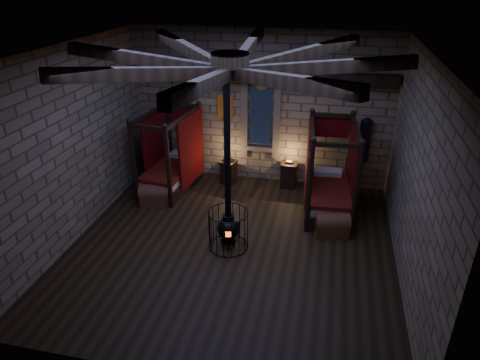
% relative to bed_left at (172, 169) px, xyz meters
% --- Properties ---
extents(room, '(7.02, 7.02, 4.29)m').
position_rel_bed_left_xyz_m(room, '(2.29, -2.35, 3.21)').
color(room, black).
rests_on(room, ground).
extents(bed_left, '(1.32, 2.17, 2.16)m').
position_rel_bed_left_xyz_m(bed_left, '(0.00, 0.00, 0.00)').
color(bed_left, black).
rests_on(bed_left, ground).
extents(bed_right, '(1.29, 2.22, 2.24)m').
position_rel_bed_left_xyz_m(bed_right, '(4.27, -0.35, 0.02)').
color(bed_right, black).
rests_on(bed_right, ground).
extents(trunk_left, '(0.85, 0.63, 0.56)m').
position_rel_bed_left_xyz_m(trunk_left, '(-0.10, -1.04, -0.28)').
color(trunk_left, brown).
rests_on(trunk_left, ground).
extents(trunk_right, '(0.84, 0.62, 0.56)m').
position_rel_bed_left_xyz_m(trunk_right, '(4.43, -1.50, -0.29)').
color(trunk_right, brown).
rests_on(trunk_right, ground).
extents(nightstand_left, '(0.50, 0.49, 0.83)m').
position_rel_bed_left_xyz_m(nightstand_left, '(1.47, 0.57, -0.18)').
color(nightstand_left, black).
rests_on(nightstand_left, ground).
extents(nightstand_right, '(0.45, 0.43, 0.78)m').
position_rel_bed_left_xyz_m(nightstand_right, '(3.16, 0.70, -0.17)').
color(nightstand_right, black).
rests_on(nightstand_right, ground).
extents(stove, '(0.87, 0.87, 4.05)m').
position_rel_bed_left_xyz_m(stove, '(2.23, -2.50, 0.04)').
color(stove, black).
rests_on(stove, ground).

